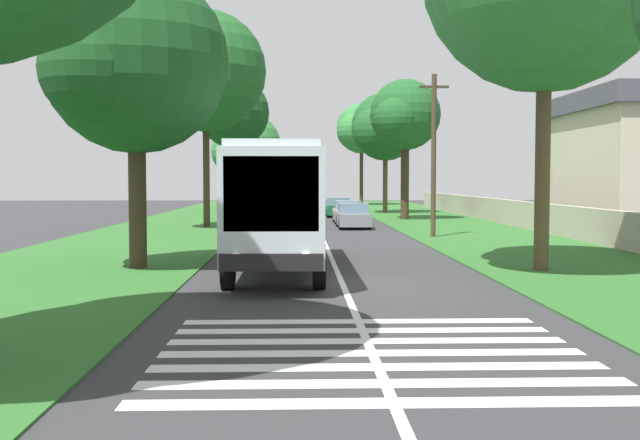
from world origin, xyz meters
name	(u,v)px	position (x,y,z in m)	size (l,w,h in m)	color
ground	(343,284)	(0.00, 0.00, 0.00)	(160.00, 160.00, 0.00)	#333335
grass_verge_left	(145,239)	(15.00, 8.20, 0.02)	(120.00, 8.00, 0.04)	#2D6628
grass_verge_right	(499,239)	(15.00, -8.20, 0.02)	(120.00, 8.00, 0.04)	#2D6628
centre_line	(323,239)	(15.00, 0.00, 0.00)	(110.00, 0.16, 0.01)	silver
coach_bus	(278,200)	(3.09, 1.80, 2.15)	(11.16, 2.62, 3.73)	silver
zebra_crossing	(372,353)	(-7.89, 0.00, 0.00)	(5.85, 6.80, 0.01)	silver
trailing_car_0	(353,216)	(23.05, -1.97, 0.67)	(4.30, 1.78, 1.43)	gray
trailing_car_1	(348,213)	(28.10, -2.00, 0.67)	(4.30, 1.78, 1.43)	#B7A893
trailing_car_2	(338,208)	(36.18, -1.81, 0.67)	(4.30, 1.78, 1.43)	#145933
roadside_tree_left_1	(244,148)	(53.11, 6.29, 5.75)	(7.78, 6.64, 9.20)	brown
roadside_tree_left_2	(133,66)	(3.79, 6.26, 6.26)	(6.55, 5.69, 9.21)	#3D2D1E
roadside_tree_left_3	(232,115)	(40.52, 6.41, 7.87)	(7.04, 5.64, 10.84)	#4C3826
roadside_tree_left_4	(201,75)	(23.40, 6.65, 8.68)	(8.63, 7.04, 12.30)	#3D2D1E
roadside_tree_right_2	(383,129)	(41.81, -5.81, 6.92)	(6.71, 5.58, 9.83)	brown
roadside_tree_right_3	(403,117)	(31.80, -6.05, 7.03)	(5.68, 4.84, 9.57)	#3D2D1E
roadside_tree_right_4	(360,130)	(60.98, -5.48, 8.01)	(6.87, 5.41, 10.85)	#3D2D1E
utility_pole	(434,153)	(16.02, -5.29, 4.04)	(0.24, 1.40, 7.72)	#473828
roadside_wall	(537,217)	(20.00, -11.60, 0.79)	(70.00, 0.40, 1.50)	#B2A893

